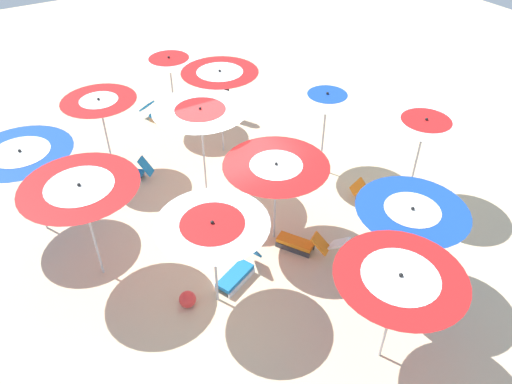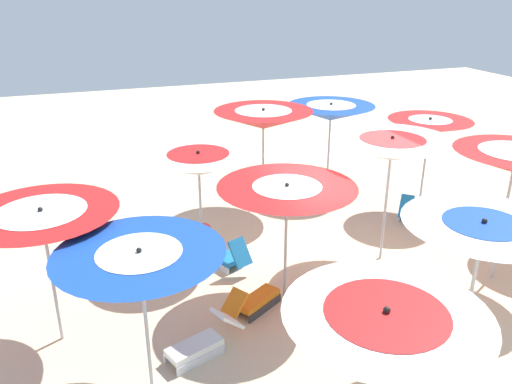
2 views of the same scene
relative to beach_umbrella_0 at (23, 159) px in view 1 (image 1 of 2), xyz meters
The scene contains 21 objects.
ground 4.90m from the beach_umbrella_0, 156.09° to the left, with size 39.20×39.20×0.04m, color beige.
beach_umbrella_0 is the anchor object (origin of this frame).
beach_umbrella_1 2.25m from the beach_umbrella_0, 108.66° to the left, with size 2.30×2.30×2.46m.
beach_umbrella_2 4.81m from the beach_umbrella_0, 121.37° to the left, with size 2.12×2.12×2.19m.
beach_umbrella_3 8.17m from the beach_umbrella_0, 123.07° to the left, with size 2.16×2.16×2.24m.
beach_umbrella_4 2.58m from the beach_umbrella_0, 146.97° to the right, with size 1.91×1.91×2.29m.
beach_umbrella_5 4.02m from the beach_umbrella_0, 168.51° to the left, with size 2.26×2.26×2.54m.
beach_umbrella_6 5.51m from the beach_umbrella_0, 145.35° to the left, with size 2.29×2.29×2.15m.
beach_umbrella_7 8.22m from the beach_umbrella_0, 136.17° to the left, with size 2.15×2.15×2.14m.
beach_umbrella_8 5.47m from the beach_umbrella_0, 149.03° to the right, with size 2.01×2.01×2.32m.
beach_umbrella_9 5.35m from the beach_umbrella_0, behind, with size 2.08×2.08×2.55m.
beach_umbrella_10 7.29m from the beach_umbrella_0, 167.79° to the left, with size 2.05×2.05×2.40m.
beach_umbrella_11 9.11m from the beach_umbrella_0, 155.82° to the left, with size 1.97×1.97×2.38m.
lounger_0 7.61m from the beach_umbrella_0, 138.58° to the left, with size 0.76×1.28×0.60m.
lounger_1 3.16m from the beach_umbrella_0, 159.83° to the right, with size 1.15×1.11×0.71m.
lounger_2 6.38m from the beach_umbrella_0, 141.57° to the left, with size 0.92×1.22×0.59m.
lounger_3 5.74m from the beach_umbrella_0, 142.47° to the right, with size 0.84×1.26×0.60m.
lounger_4 8.46m from the beach_umbrella_0, 156.94° to the left, with size 1.24×0.76×0.57m.
lounger_5 5.28m from the beach_umbrella_0, 129.41° to the left, with size 1.27×0.82×0.71m.
beachgoer_0 6.83m from the beach_umbrella_0, 158.76° to the right, with size 0.30×0.30×1.81m.
beach_ball 4.74m from the beach_umbrella_0, 116.09° to the left, with size 0.35×0.35×0.35m, color red.
Camera 1 is at (4.34, 8.33, 8.07)m, focal length 34.38 mm.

